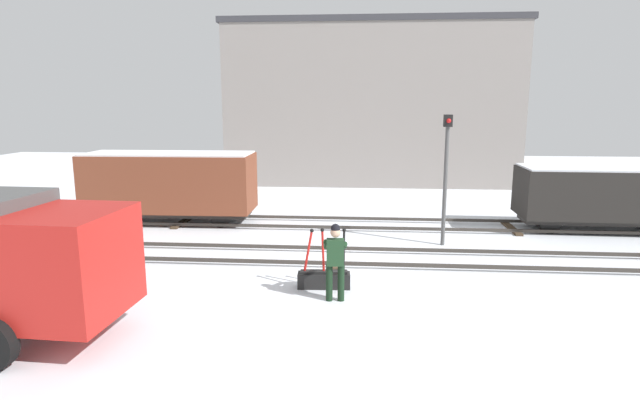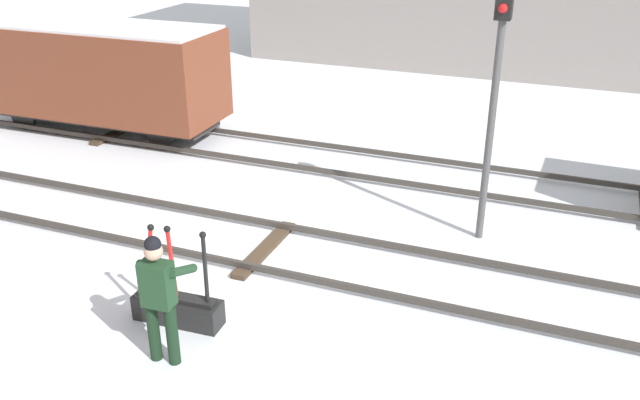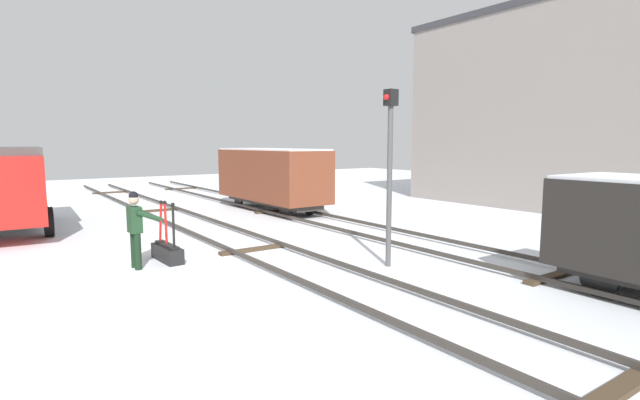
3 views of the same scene
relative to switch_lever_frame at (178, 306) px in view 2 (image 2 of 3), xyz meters
The scene contains 7 objects.
ground_plane 2.24m from the switch_lever_frame, 84.12° to the left, with size 60.00×60.00×0.00m, color silver.
track_main_line 2.23m from the switch_lever_frame, 84.12° to the left, with size 44.00×1.94×0.18m.
track_siding_near 6.23m from the switch_lever_frame, 87.90° to the left, with size 44.00×1.94×0.18m.
switch_lever_frame is the anchor object (origin of this frame).
rail_worker 1.10m from the switch_lever_frame, 68.28° to the right, with size 0.56×0.67×1.75m.
signal_post 5.68m from the switch_lever_frame, 49.76° to the left, with size 0.24×0.32×3.99m.
freight_car_near_switch 8.76m from the switch_lever_frame, 134.17° to the left, with size 6.04×2.13×2.58m.
Camera 2 is at (4.42, -8.69, 5.38)m, focal length 38.03 mm.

